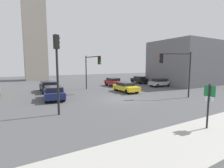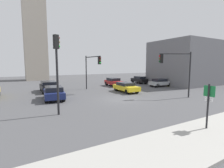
% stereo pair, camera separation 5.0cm
% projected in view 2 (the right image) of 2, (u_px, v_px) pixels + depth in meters
% --- Properties ---
extents(ground_plane, '(91.70, 91.70, 0.00)m').
position_uv_depth(ground_plane, '(122.00, 99.00, 18.04)').
color(ground_plane, '#4C4C4F').
extents(sidewalk_corner, '(32.91, 3.38, 0.15)m').
position_uv_depth(sidewalk_corner, '(221.00, 130.00, 9.35)').
color(sidewalk_corner, '#A8A59E').
rests_on(sidewalk_corner, ground_plane).
extents(direction_sign, '(0.14, 0.62, 2.53)m').
position_uv_depth(direction_sign, '(208.00, 102.00, 9.26)').
color(direction_sign, black).
rests_on(direction_sign, ground_plane).
extents(traffic_light_0, '(0.48, 4.58, 5.08)m').
position_uv_depth(traffic_light_0, '(92.00, 65.00, 23.44)').
color(traffic_light_0, black).
rests_on(traffic_light_0, ground_plane).
extents(traffic_light_1, '(3.22, 1.88, 5.17)m').
position_uv_depth(traffic_light_1, '(176.00, 65.00, 18.67)').
color(traffic_light_1, black).
rests_on(traffic_light_1, ground_plane).
extents(traffic_light_2, '(0.49, 0.40, 5.87)m').
position_uv_depth(traffic_light_2, '(57.00, 60.00, 12.04)').
color(traffic_light_2, black).
rests_on(traffic_light_2, ground_plane).
extents(car_0, '(4.01, 1.96, 1.35)m').
position_uv_depth(car_0, '(160.00, 82.00, 28.53)').
color(car_0, '#ADB2B7').
rests_on(car_0, ground_plane).
extents(car_1, '(2.10, 4.31, 1.43)m').
position_uv_depth(car_1, '(114.00, 82.00, 29.23)').
color(car_1, maroon).
rests_on(car_1, ground_plane).
extents(car_2, '(2.29, 4.85, 1.43)m').
position_uv_depth(car_2, '(49.00, 86.00, 23.11)').
color(car_2, black).
rests_on(car_2, ground_plane).
extents(car_3, '(2.06, 4.46, 1.31)m').
position_uv_depth(car_3, '(126.00, 87.00, 22.81)').
color(car_3, yellow).
rests_on(car_3, ground_plane).
extents(car_4, '(1.85, 4.04, 1.44)m').
position_uv_depth(car_4, '(139.00, 80.00, 33.50)').
color(car_4, black).
rests_on(car_4, ground_plane).
extents(car_6, '(2.42, 4.61, 1.44)m').
position_uv_depth(car_6, '(54.00, 93.00, 17.85)').
color(car_6, navy).
rests_on(car_6, ground_plane).
extents(building_flank, '(14.90, 9.65, 8.09)m').
position_uv_depth(building_flank, '(191.00, 63.00, 32.79)').
color(building_flank, slate).
rests_on(building_flank, ground_plane).
extents(skyline_tower, '(5.00, 5.00, 24.67)m').
position_uv_depth(skyline_tower, '(35.00, 29.00, 39.79)').
color(skyline_tower, '#A89E8E').
rests_on(skyline_tower, ground_plane).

